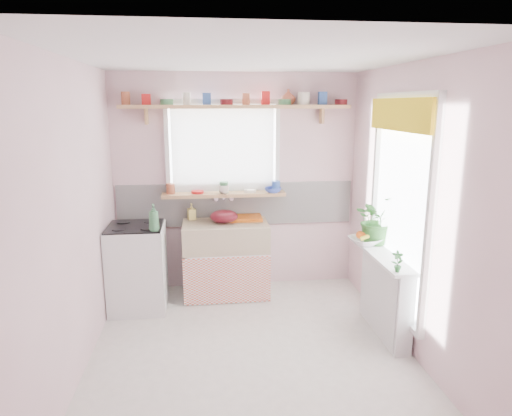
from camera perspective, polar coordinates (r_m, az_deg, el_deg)
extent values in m
plane|color=white|center=(4.25, -0.61, -17.54)|extent=(3.20, 3.20, 0.00)
plane|color=white|center=(3.68, -0.71, 18.35)|extent=(3.20, 3.20, 0.00)
plane|color=silver|center=(5.33, -2.49, 3.16)|extent=(2.80, 0.00, 2.80)
plane|color=silver|center=(2.26, 3.72, -10.59)|extent=(2.80, 0.00, 2.80)
plane|color=silver|center=(3.88, -21.67, -1.44)|extent=(0.00, 3.20, 3.20)
plane|color=silver|center=(4.15, 18.93, -0.34)|extent=(0.00, 3.20, 3.20)
cube|color=white|center=(5.36, -2.45, 0.50)|extent=(2.74, 0.03, 0.50)
cube|color=pink|center=(5.41, -2.43, -1.58)|extent=(2.74, 0.02, 0.12)
cube|color=white|center=(5.26, -4.17, 7.41)|extent=(1.20, 0.01, 1.00)
cube|color=white|center=(5.20, -4.13, 7.34)|extent=(1.15, 0.02, 0.95)
cube|color=white|center=(4.33, 17.74, 0.26)|extent=(0.01, 1.10, 1.90)
cube|color=yellow|center=(4.20, 17.43, 11.08)|extent=(0.03, 1.20, 0.28)
cube|color=white|center=(5.29, -3.77, -7.90)|extent=(0.85, 0.55, 0.55)
cube|color=#E96044|center=(5.03, -3.60, -9.03)|extent=(0.95, 0.02, 0.53)
cube|color=beige|center=(5.15, -3.84, -3.48)|extent=(0.95, 0.55, 0.30)
cylinder|color=silver|center=(5.30, -4.05, 1.43)|extent=(0.03, 0.22, 0.03)
cube|color=white|center=(5.04, -14.58, -7.26)|extent=(0.58, 0.58, 0.90)
cube|color=black|center=(4.90, -14.88, -2.26)|extent=(0.56, 0.56, 0.02)
cylinder|color=black|center=(4.79, -16.78, -2.55)|extent=(0.14, 0.14, 0.01)
cylinder|color=black|center=(4.75, -13.45, -2.49)|extent=(0.14, 0.14, 0.01)
cylinder|color=black|center=(5.06, -16.25, -1.71)|extent=(0.14, 0.14, 0.01)
cylinder|color=black|center=(5.02, -13.09, -1.64)|extent=(0.14, 0.14, 0.01)
cube|color=white|center=(4.55, 15.87, -10.57)|extent=(0.15, 0.90, 0.75)
cube|color=white|center=(4.41, 15.82, -6.01)|extent=(0.22, 0.95, 0.03)
cube|color=tan|center=(5.22, -4.02, 1.71)|extent=(1.40, 0.22, 0.04)
cube|color=tan|center=(5.12, -2.47, 12.54)|extent=(2.52, 0.24, 0.04)
cylinder|color=#A55133|center=(5.17, -15.98, 12.96)|extent=(0.11, 0.11, 0.12)
cylinder|color=red|center=(5.14, -13.56, 13.10)|extent=(0.11, 0.11, 0.12)
cylinder|color=#3F7F4C|center=(5.12, -11.10, 12.88)|extent=(0.11, 0.11, 0.06)
cylinder|color=silver|center=(5.11, -8.65, 13.31)|extent=(0.11, 0.11, 0.12)
cylinder|color=#3359A5|center=(5.11, -6.18, 13.38)|extent=(0.11, 0.11, 0.12)
cylinder|color=#590F14|center=(5.12, -3.71, 13.09)|extent=(0.11, 0.11, 0.06)
cylinder|color=#A55133|center=(5.13, -1.25, 13.45)|extent=(0.11, 0.11, 0.12)
cylinder|color=red|center=(5.16, 1.19, 13.44)|extent=(0.11, 0.11, 0.12)
cylinder|color=#3F7F4C|center=(5.19, 3.59, 13.09)|extent=(0.11, 0.11, 0.06)
cylinder|color=silver|center=(5.23, 5.97, 13.37)|extent=(0.11, 0.11, 0.12)
cylinder|color=#3359A5|center=(5.29, 8.31, 13.30)|extent=(0.11, 0.11, 0.12)
cylinder|color=#590F14|center=(5.34, 10.58, 12.89)|extent=(0.11, 0.11, 0.06)
cylinder|color=#A55133|center=(5.22, -10.85, 2.39)|extent=(0.11, 0.11, 0.12)
cylinder|color=red|center=(5.20, -7.44, 2.49)|extent=(0.11, 0.11, 0.12)
cylinder|color=#3F7F4C|center=(5.21, -4.03, 2.25)|extent=(0.11, 0.11, 0.06)
cylinder|color=silver|center=(5.23, -0.63, 2.65)|extent=(0.11, 0.11, 0.12)
cylinder|color=#3359A5|center=(5.27, 2.72, 2.72)|extent=(0.11, 0.11, 0.12)
cube|color=#D05D12|center=(5.24, -1.38, -1.25)|extent=(0.38, 0.29, 0.04)
ellipsoid|color=#530E18|center=(5.12, -4.03, -1.05)|extent=(0.35, 0.35, 0.14)
imported|color=#316D2B|center=(4.71, 14.85, -1.37)|extent=(0.55, 0.52, 0.50)
imported|color=white|center=(4.69, 13.49, -4.03)|extent=(0.38, 0.38, 0.08)
imported|color=#28642C|center=(4.00, 17.28, -6.40)|extent=(0.10, 0.07, 0.19)
imported|color=#E2CF64|center=(5.28, -8.06, -0.45)|extent=(0.10, 0.10, 0.19)
imported|color=beige|center=(5.15, -4.05, 2.33)|extent=(0.16, 0.16, 0.10)
imported|color=#3851B8|center=(5.21, 2.13, 2.26)|extent=(0.21, 0.21, 0.06)
imported|color=#9E4830|center=(5.26, 4.05, 13.68)|extent=(0.21, 0.21, 0.17)
imported|color=#3D7A4D|center=(4.63, -12.66, -1.18)|extent=(0.12, 0.12, 0.27)
sphere|color=#E85713|center=(4.68, 13.52, -3.34)|extent=(0.08, 0.08, 0.08)
sphere|color=#E85713|center=(4.72, 14.08, -3.21)|extent=(0.08, 0.08, 0.08)
sphere|color=#E85713|center=(4.68, 12.87, -3.30)|extent=(0.08, 0.08, 0.08)
cylinder|color=yellow|center=(4.64, 13.97, -3.38)|extent=(0.18, 0.04, 0.10)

